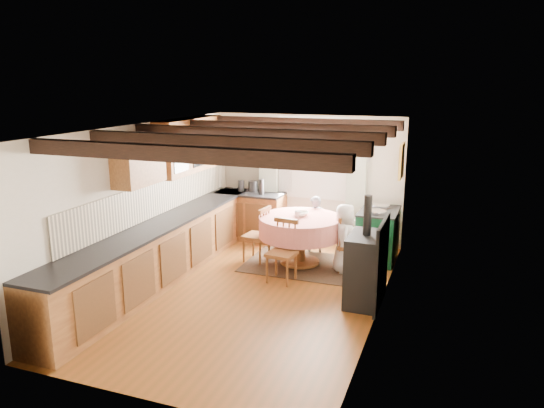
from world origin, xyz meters
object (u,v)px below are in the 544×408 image
at_px(dining_table, 300,241).
at_px(chair_right, 352,245).
at_px(chair_left, 256,234).
at_px(child_far, 315,224).
at_px(chair_near, 282,251).
at_px(cup, 298,214).
at_px(aga_range, 378,234).
at_px(cast_iron_stove, 366,250).
at_px(child_right, 344,238).

bearing_deg(dining_table, chair_right, -3.26).
xyz_separation_m(chair_left, child_far, (0.81, 0.79, 0.04)).
distance_m(chair_near, cup, 0.87).
height_order(dining_table, child_far, child_far).
relative_size(aga_range, child_far, 0.94).
xyz_separation_m(dining_table, child_far, (0.06, 0.71, 0.10)).
bearing_deg(cast_iron_stove, dining_table, 138.33).
bearing_deg(cast_iron_stove, aga_range, 93.40).
distance_m(chair_left, child_right, 1.52).
distance_m(chair_near, aga_range, 1.95).
distance_m(chair_left, cast_iron_stove, 2.32).
bearing_deg(chair_near, chair_right, 45.15).
xyz_separation_m(aga_range, cup, (-1.21, -0.74, 0.43)).
bearing_deg(aga_range, child_right, -118.16).
height_order(chair_right, cup, cup).
bearing_deg(chair_near, cup, 95.16).
relative_size(chair_right, cast_iron_stove, 0.60).
xyz_separation_m(chair_right, child_right, (-0.13, -0.02, 0.10)).
distance_m(child_far, cup, 0.83).
bearing_deg(dining_table, aga_range, 31.04).
xyz_separation_m(chair_near, child_far, (0.10, 1.52, 0.03)).
xyz_separation_m(child_far, child_right, (0.70, -0.78, 0.04)).
distance_m(aga_range, child_far, 1.12).
height_order(dining_table, chair_left, chair_left).
bearing_deg(chair_left, chair_near, 50.76).
distance_m(dining_table, cast_iron_stove, 1.76).
height_order(chair_near, child_right, child_right).
height_order(chair_left, aga_range, chair_left).
distance_m(chair_right, cast_iron_stove, 1.20).
bearing_deg(aga_range, chair_near, -128.87).
distance_m(aga_range, cast_iron_stove, 1.88).
height_order(dining_table, cup, cup).
bearing_deg(cup, child_right, -2.78).
bearing_deg(chair_right, child_right, 104.82).
height_order(chair_near, chair_right, chair_near).
bearing_deg(cup, chair_near, -90.93).
distance_m(cast_iron_stove, child_far, 2.24).
xyz_separation_m(chair_near, child_right, (0.81, 0.74, 0.08)).
xyz_separation_m(chair_right, aga_range, (0.29, 0.76, -0.01)).
relative_size(cast_iron_stove, cup, 13.88).
relative_size(chair_right, child_right, 0.82).
distance_m(cast_iron_stove, cup, 1.73).
relative_size(dining_table, cast_iron_stove, 0.89).
xyz_separation_m(aga_range, cast_iron_stove, (0.11, -1.85, 0.32)).
xyz_separation_m(chair_right, child_far, (-0.83, 0.76, 0.06)).
bearing_deg(dining_table, cast_iron_stove, -41.67).
xyz_separation_m(chair_near, cast_iron_stove, (1.33, -0.33, 0.28)).
bearing_deg(chair_near, child_right, 48.60).
xyz_separation_m(aga_range, child_far, (-1.12, 0.00, 0.07)).
distance_m(dining_table, chair_right, 0.89).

